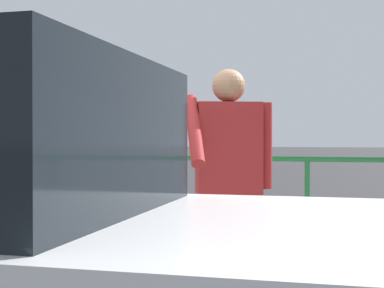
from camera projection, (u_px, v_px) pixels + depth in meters
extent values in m
cube|color=#ADA8A0|center=(178.00, 282.00, 5.37)|extent=(36.00, 3.32, 0.15)
cylinder|color=slate|center=(156.00, 253.00, 3.98)|extent=(0.07, 0.07, 0.95)
cylinder|color=#939699|center=(156.00, 166.00, 3.97)|extent=(0.18, 0.18, 0.27)
sphere|color=silver|center=(156.00, 142.00, 3.97)|extent=(0.17, 0.17, 0.17)
cube|color=black|center=(152.00, 158.00, 3.88)|extent=(0.10, 0.01, 0.07)
cube|color=red|center=(152.00, 173.00, 3.88)|extent=(0.11, 0.01, 0.09)
cylinder|color=black|center=(242.00, 255.00, 4.11)|extent=(0.15, 0.15, 0.88)
cylinder|color=black|center=(215.00, 255.00, 4.08)|extent=(0.15, 0.15, 0.88)
cube|color=maroon|center=(229.00, 148.00, 4.09)|extent=(0.51, 0.38, 0.66)
sphere|color=#936B4C|center=(229.00, 86.00, 4.08)|extent=(0.24, 0.24, 0.24)
cylinder|color=maroon|center=(266.00, 146.00, 4.12)|extent=(0.09, 0.09, 0.62)
cylinder|color=maroon|center=(194.00, 130.00, 3.86)|extent=(0.27, 0.49, 0.51)
cylinder|color=#1E602D|center=(212.00, 158.00, 6.67)|extent=(24.00, 0.06, 0.06)
cylinder|color=#1E602D|center=(212.00, 198.00, 6.67)|extent=(24.00, 0.05, 0.05)
cylinder|color=#1E602D|center=(125.00, 200.00, 6.97)|extent=(0.06, 0.06, 1.04)
cylinder|color=#1E602D|center=(307.00, 205.00, 6.38)|extent=(0.06, 0.06, 1.04)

